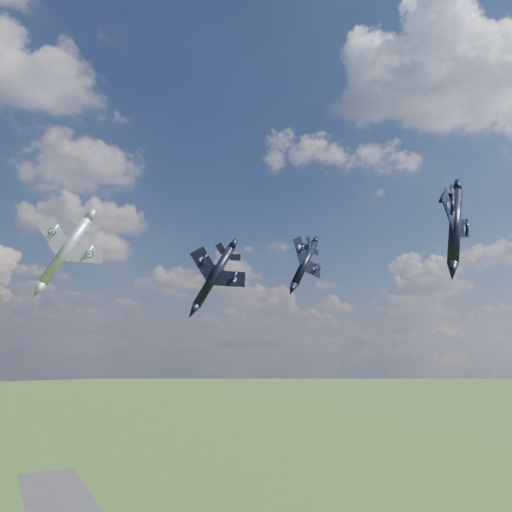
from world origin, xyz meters
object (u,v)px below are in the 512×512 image
jet_lead_navy (214,276)px  jet_left_silver (66,251)px  jet_right_navy (455,226)px  jet_high_navy (304,264)px

jet_lead_navy → jet_left_silver: jet_left_silver is taller
jet_right_navy → jet_left_silver: (-44.40, 36.09, -1.32)m
jet_right_navy → jet_high_navy: (0.96, 37.69, 0.37)m
jet_right_navy → jet_high_navy: bearing=66.8°
jet_right_navy → jet_high_navy: 37.71m
jet_lead_navy → jet_left_silver: 23.38m
jet_high_navy → jet_left_silver: (-45.36, -1.60, -1.70)m
jet_left_silver → jet_right_navy: bearing=-24.7°
jet_right_navy → jet_left_silver: jet_right_navy is taller
jet_lead_navy → jet_high_navy: jet_high_navy is taller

